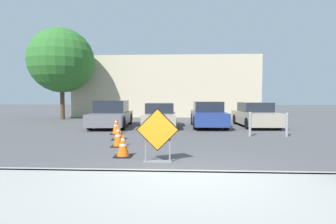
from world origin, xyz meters
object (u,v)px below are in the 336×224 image
object	(u,v)px
traffic_cone_second	(118,136)
parked_car_nearest	(112,115)
traffic_cone_third	(119,132)
parked_car_second	(160,116)
road_closed_sign	(158,134)
traffic_cone_fifth	(118,124)
parked_car_third	(208,115)
traffic_cone_nearest	(123,145)
parked_car_fourth	(255,115)
bollard_second	(287,124)
bollard_nearest	(250,123)
traffic_cone_fourth	(116,126)

from	to	relation	value
traffic_cone_second	parked_car_nearest	world-z (taller)	parked_car_nearest
traffic_cone_third	parked_car_second	xyz separation A→B (m)	(1.25, 4.69, 0.33)
road_closed_sign	traffic_cone_third	xyz separation A→B (m)	(-1.87, 3.58, -0.43)
road_closed_sign	traffic_cone_fifth	distance (m)	7.27
traffic_cone_fifth	parked_car_second	size ratio (longest dim) A/B	0.14
traffic_cone_second	parked_car_third	distance (m)	7.18
traffic_cone_second	parked_car_nearest	distance (m)	6.30
traffic_cone_fifth	parked_car_nearest	distance (m)	1.59
traffic_cone_nearest	traffic_cone_second	xyz separation A→B (m)	(-0.50, 1.51, 0.04)
road_closed_sign	parked_car_nearest	distance (m)	8.79
road_closed_sign	traffic_cone_nearest	bearing A→B (deg)	149.70
traffic_cone_nearest	parked_car_fourth	distance (m)	10.00
traffic_cone_second	parked_car_nearest	size ratio (longest dim) A/B	0.16
traffic_cone_fifth	traffic_cone_nearest	bearing A→B (deg)	-74.89
parked_car_nearest	traffic_cone_fifth	bearing A→B (deg)	112.25
parked_car_fourth	bollard_second	xyz separation A→B (m)	(0.23, -3.98, -0.10)
bollard_nearest	bollard_second	bearing A→B (deg)	0.00
traffic_cone_nearest	road_closed_sign	bearing A→B (deg)	-30.30
parked_car_fourth	bollard_second	distance (m)	3.99
traffic_cone_fourth	traffic_cone_fifth	xyz separation A→B (m)	(-0.34, 1.62, -0.09)
traffic_cone_third	parked_car_third	bearing A→B (deg)	49.68
traffic_cone_second	traffic_cone_fourth	size ratio (longest dim) A/B	0.96
parked_car_fourth	traffic_cone_fifth	bearing A→B (deg)	12.24
traffic_cone_second	bollard_second	distance (m)	7.10
traffic_cone_fifth	bollard_nearest	bearing A→B (deg)	-18.18
parked_car_second	parked_car_fourth	xyz separation A→B (m)	(5.48, 0.41, 0.02)
traffic_cone_fifth	bollard_second	world-z (taller)	bollard_second
parked_car_fourth	parked_car_nearest	bearing A→B (deg)	1.68
parked_car_fourth	parked_car_third	bearing A→B (deg)	5.96
bollard_second	traffic_cone_third	bearing A→B (deg)	-170.94
parked_car_third	bollard_nearest	xyz separation A→B (m)	(1.42, -3.59, -0.12)
traffic_cone_second	parked_car_third	xyz separation A→B (m)	(3.65, 6.18, 0.31)
road_closed_sign	parked_car_third	bearing A→B (deg)	75.63
road_closed_sign	traffic_cone_nearest	distance (m)	1.26
traffic_cone_fourth	parked_car_fourth	bearing A→B (deg)	26.29
traffic_cone_second	traffic_cone_nearest	bearing A→B (deg)	-71.69
bollard_nearest	traffic_cone_second	bearing A→B (deg)	-152.98
traffic_cone_nearest	parked_car_fourth	size ratio (longest dim) A/B	0.15
traffic_cone_nearest	parked_car_third	size ratio (longest dim) A/B	0.16
traffic_cone_second	parked_car_second	distance (m)	6.23
traffic_cone_second	parked_car_fourth	world-z (taller)	parked_car_fourth
parked_car_nearest	bollard_second	bearing A→B (deg)	154.14
traffic_cone_fifth	parked_car_third	bearing A→B (deg)	17.84
traffic_cone_fourth	bollard_second	world-z (taller)	bollard_second
road_closed_sign	traffic_cone_fifth	world-z (taller)	road_closed_sign
traffic_cone_second	traffic_cone_third	size ratio (longest dim) A/B	1.23
parked_car_fourth	bollard_nearest	xyz separation A→B (m)	(-1.32, -3.98, -0.09)
road_closed_sign	parked_car_fourth	world-z (taller)	same
traffic_cone_fourth	traffic_cone_fifth	size ratio (longest dim) A/B	1.29
traffic_cone_third	traffic_cone_fifth	xyz separation A→B (m)	(-0.82, 3.15, -0.00)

